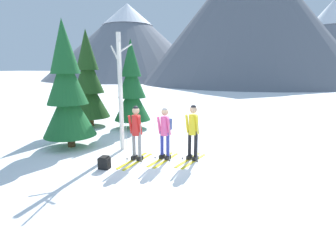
% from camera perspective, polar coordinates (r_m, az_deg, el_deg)
% --- Properties ---
extents(ground_plane, '(400.00, 400.00, 0.00)m').
position_cam_1_polar(ground_plane, '(8.60, -2.00, -7.49)').
color(ground_plane, white).
extents(skier_in_red, '(0.63, 1.71, 1.79)m').
position_cam_1_polar(skier_in_red, '(8.37, -6.96, -1.02)').
color(skier_in_red, yellow).
rests_on(skier_in_red, ground).
extents(skier_in_pink, '(0.67, 1.59, 1.73)m').
position_cam_1_polar(skier_in_pink, '(8.42, -0.66, -0.96)').
color(skier_in_pink, yellow).
rests_on(skier_in_pink, ground).
extents(skier_in_yellow, '(0.78, 1.61, 1.82)m').
position_cam_1_polar(skier_in_yellow, '(8.36, 5.43, -0.83)').
color(skier_in_yellow, yellow).
rests_on(skier_in_yellow, ground).
extents(pine_tree_near, '(1.99, 1.99, 4.81)m').
position_cam_1_polar(pine_tree_near, '(13.92, -16.96, 8.98)').
color(pine_tree_near, '#51381E').
rests_on(pine_tree_near, ground).
extents(pine_tree_mid, '(1.92, 1.92, 4.64)m').
position_cam_1_polar(pine_tree_mid, '(10.31, -21.17, 7.16)').
color(pine_tree_mid, '#51381E').
rests_on(pine_tree_mid, ground).
extents(pine_tree_far, '(1.78, 1.78, 4.30)m').
position_cam_1_polar(pine_tree_far, '(12.95, -7.92, 8.12)').
color(pine_tree_far, '#51381E').
rests_on(pine_tree_far, ground).
extents(birch_tree_tall, '(0.88, 0.99, 4.13)m').
position_cam_1_polar(birch_tree_tall, '(9.43, -10.35, 7.55)').
color(birch_tree_tall, silver).
rests_on(birch_tree_tall, ground).
extents(backpack_on_snow_front, '(0.32, 0.28, 0.38)m').
position_cam_1_polar(backpack_on_snow_front, '(8.08, -13.73, -7.79)').
color(backpack_on_snow_front, black).
rests_on(backpack_on_snow_front, ground).
extents(mountain_ridge_distant, '(83.71, 56.38, 25.08)m').
position_cam_1_polar(mountain_ridge_distant, '(62.12, 10.97, 19.82)').
color(mountain_ridge_distant, slate).
rests_on(mountain_ridge_distant, ground).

